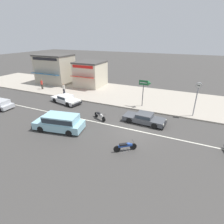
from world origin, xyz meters
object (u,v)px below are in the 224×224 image
at_px(pedestrian_mid_kerb, 42,84).
at_px(pedestrian_far_end, 64,88).
at_px(shopfront_corner_warung, 55,69).
at_px(motorcycle_1, 100,116).
at_px(sedan_dark_grey_4, 144,118).
at_px(minivan_pale_blue_0, 60,122).
at_px(sedan_white_5, 66,99).
at_px(shopfront_mid_block, 90,74).
at_px(motorcycle_2, 125,146).
at_px(street_clock, 197,92).
at_px(arrow_signboard, 148,85).

bearing_deg(pedestrian_mid_kerb, pedestrian_far_end, -7.79).
bearing_deg(shopfront_corner_warung, pedestrian_mid_kerb, -78.25).
bearing_deg(motorcycle_1, sedan_dark_grey_4, 13.96).
distance_m(minivan_pale_blue_0, sedan_white_5, 7.50).
xyz_separation_m(motorcycle_1, shopfront_mid_block, (-7.76, 11.22, 1.82)).
bearing_deg(motorcycle_2, sedan_dark_grey_4, 88.95).
xyz_separation_m(pedestrian_far_end, shopfront_mid_block, (1.17, 6.01, 1.15)).
distance_m(sedan_dark_grey_4, shopfront_mid_block, 16.05).
bearing_deg(motorcycle_1, sedan_white_5, 158.47).
distance_m(sedan_white_5, pedestrian_far_end, 3.56).
distance_m(minivan_pale_blue_0, motorcycle_1, 4.37).
bearing_deg(street_clock, pedestrian_far_end, 178.64).
bearing_deg(street_clock, pedestrian_mid_kerb, 177.23).
distance_m(minivan_pale_blue_0, motorcycle_2, 6.97).
height_order(sedan_dark_grey_4, shopfront_mid_block, shopfront_mid_block).
bearing_deg(motorcycle_1, shopfront_mid_block, 124.68).
distance_m(motorcycle_2, shopfront_corner_warung, 24.55).
height_order(motorcycle_1, shopfront_corner_warung, shopfront_corner_warung).
bearing_deg(arrow_signboard, shopfront_corner_warung, 164.44).
height_order(sedan_dark_grey_4, shopfront_corner_warung, shopfront_corner_warung).
relative_size(sedan_white_5, motorcycle_2, 2.98).
relative_size(arrow_signboard, shopfront_mid_block, 0.61).
height_order(motorcycle_1, shopfront_mid_block, shopfront_mid_block).
height_order(minivan_pale_blue_0, sedan_white_5, minivan_pale_blue_0).
xyz_separation_m(street_clock, arrow_signboard, (-5.49, 0.54, 0.06)).
bearing_deg(shopfront_mid_block, motorcycle_2, -51.53).
height_order(pedestrian_far_end, shopfront_corner_warung, shopfront_corner_warung).
distance_m(sedan_dark_grey_4, shopfront_corner_warung, 21.82).
relative_size(sedan_white_5, pedestrian_far_end, 2.88).
distance_m(motorcycle_2, street_clock, 10.48).
bearing_deg(sedan_dark_grey_4, shopfront_corner_warung, 154.38).
height_order(minivan_pale_blue_0, shopfront_corner_warung, shopfront_corner_warung).
bearing_deg(shopfront_corner_warung, sedan_white_5, -43.45).
height_order(sedan_white_5, shopfront_mid_block, shopfront_mid_block).
height_order(minivan_pale_blue_0, shopfront_mid_block, shopfront_mid_block).
bearing_deg(sedan_white_5, shopfront_corner_warung, 136.55).
height_order(street_clock, shopfront_corner_warung, shopfront_corner_warung).
relative_size(pedestrian_mid_kerb, shopfront_mid_block, 0.29).
xyz_separation_m(sedan_dark_grey_4, arrow_signboard, (-0.87, 4.18, 2.43)).
bearing_deg(motorcycle_1, motorcycle_2, -43.16).
bearing_deg(arrow_signboard, pedestrian_far_end, -179.48).
relative_size(pedestrian_far_end, shopfront_mid_block, 0.30).
distance_m(arrow_signboard, pedestrian_far_end, 12.82).
height_order(sedan_dark_grey_4, pedestrian_mid_kerb, pedestrian_mid_kerb).
xyz_separation_m(motorcycle_2, street_clock, (4.72, 9.02, 2.48)).
bearing_deg(sedan_dark_grey_4, motorcycle_2, -91.05).
bearing_deg(motorcycle_2, minivan_pale_blue_0, 174.93).
distance_m(minivan_pale_blue_0, shopfront_mid_block, 15.84).
bearing_deg(motorcycle_1, street_clock, 27.37).
bearing_deg(street_clock, arrow_signboard, 174.34).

